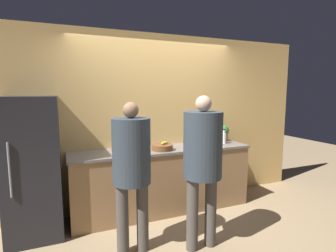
{
  "coord_description": "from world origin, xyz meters",
  "views": [
    {
      "loc": [
        -1.32,
        -3.12,
        1.74
      ],
      "look_at": [
        0.0,
        0.14,
        1.28
      ],
      "focal_mm": 28.0,
      "sensor_mm": 36.0,
      "label": 1
    }
  ],
  "objects": [
    {
      "name": "counter",
      "position": [
        0.0,
        0.35,
        0.47
      ],
      "size": [
        2.62,
        0.64,
        0.93
      ],
      "color": "#9E754C",
      "rests_on": "ground_plane"
    },
    {
      "name": "refrigerator",
      "position": [
        -1.68,
        0.3,
        0.85
      ],
      "size": [
        0.62,
        0.7,
        1.69
      ],
      "color": "#232328",
      "rests_on": "ground_plane"
    },
    {
      "name": "person_left",
      "position": [
        -0.67,
        -0.5,
        1.01
      ],
      "size": [
        0.4,
        0.4,
        1.64
      ],
      "color": "#4C4742",
      "rests_on": "ground_plane"
    },
    {
      "name": "person_center",
      "position": [
        0.06,
        -0.7,
        1.06
      ],
      "size": [
        0.42,
        0.42,
        1.71
      ],
      "color": "#4C4742",
      "rests_on": "ground_plane"
    },
    {
      "name": "bottle_clear",
      "position": [
        1.02,
        0.31,
        1.02
      ],
      "size": [
        0.07,
        0.07,
        0.23
      ],
      "color": "silver",
      "rests_on": "counter"
    },
    {
      "name": "utensil_crock",
      "position": [
        -0.63,
        0.53,
        1.01
      ],
      "size": [
        0.1,
        0.1,
        0.3
      ],
      "color": "#ADA393",
      "rests_on": "counter"
    },
    {
      "name": "wall_back",
      "position": [
        0.0,
        0.66,
        1.3
      ],
      "size": [
        5.2,
        0.06,
        2.6
      ],
      "color": "#E0B266",
      "rests_on": "ground_plane"
    },
    {
      "name": "cup_yellow",
      "position": [
        0.46,
        0.38,
        0.98
      ],
      "size": [
        0.09,
        0.09,
        0.09
      ],
      "color": "gold",
      "rests_on": "counter"
    },
    {
      "name": "bottle_red",
      "position": [
        0.8,
        0.2,
        1.02
      ],
      "size": [
        0.07,
        0.07,
        0.22
      ],
      "color": "red",
      "rests_on": "counter"
    },
    {
      "name": "fruit_bowl",
      "position": [
        -0.05,
        0.25,
        0.97
      ],
      "size": [
        0.3,
        0.3,
        0.12
      ],
      "color": "brown",
      "rests_on": "counter"
    },
    {
      "name": "potted_plant",
      "position": [
        1.14,
        0.5,
        1.08
      ],
      "size": [
        0.18,
        0.18,
        0.26
      ],
      "color": "#9E6042",
      "rests_on": "counter"
    },
    {
      "name": "bottle_amber",
      "position": [
        0.37,
        0.13,
        0.99
      ],
      "size": [
        0.05,
        0.05,
        0.15
      ],
      "color": "brown",
      "rests_on": "counter"
    },
    {
      "name": "ground_plane",
      "position": [
        0.0,
        0.0,
        0.0
      ],
      "size": [
        14.0,
        14.0,
        0.0
      ],
      "primitive_type": "plane",
      "color": "#9E8460"
    }
  ]
}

